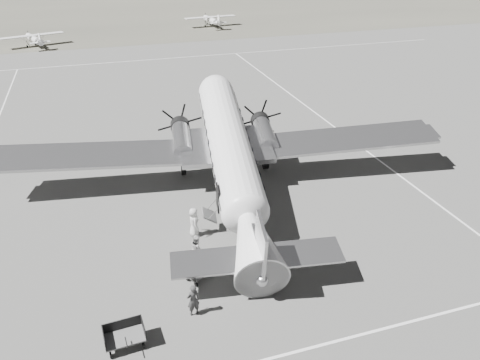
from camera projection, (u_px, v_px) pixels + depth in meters
name	position (u px, v px, depth m)	size (l,w,h in m)	color
ground	(241.00, 192.00, 32.46)	(260.00, 260.00, 0.00)	slate
taxi_line_near	(337.00, 341.00, 20.69)	(60.00, 0.15, 0.01)	white
taxi_line_right	(391.00, 169.00, 35.67)	(0.15, 80.00, 0.01)	white
taxi_line_horizon	(155.00, 59.00, 66.09)	(90.00, 0.15, 0.01)	white
grass_infield	(121.00, 7.00, 112.33)	(260.00, 90.00, 0.01)	#5E5B4F
dc3_airliner	(231.00, 156.00, 30.70)	(31.54, 21.89, 6.01)	#AEAEB1
light_plane_left	(34.00, 40.00, 72.98)	(9.53, 7.73, 1.98)	white
light_plane_right	(211.00, 21.00, 88.08)	(9.95, 8.07, 2.07)	white
baggage_cart_near	(200.00, 272.00, 24.24)	(1.50, 1.06, 0.84)	#585858
baggage_cart_far	(125.00, 337.00, 20.23)	(1.84, 1.30, 1.04)	#585858
ground_crew	(193.00, 300.00, 21.77)	(0.62, 0.41, 1.71)	#303030
ramp_agent	(197.00, 248.00, 25.31)	(0.82, 0.64, 1.69)	#B3B3B1
passenger	(194.00, 222.00, 27.45)	(0.90, 0.59, 1.85)	beige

